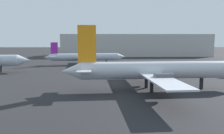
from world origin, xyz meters
name	(u,v)px	position (x,y,z in m)	size (l,w,h in m)	color
airplane_on_taxiway	(154,70)	(11.00, 31.67, 3.40)	(31.69, 29.53, 10.86)	silver
airplane_far_right	(85,57)	(-4.18, 74.66, 2.69)	(28.26, 20.77, 7.78)	#B2BCCC
terminal_building	(135,45)	(19.97, 125.92, 5.88)	(79.60, 25.03, 11.76)	#B7B7B2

